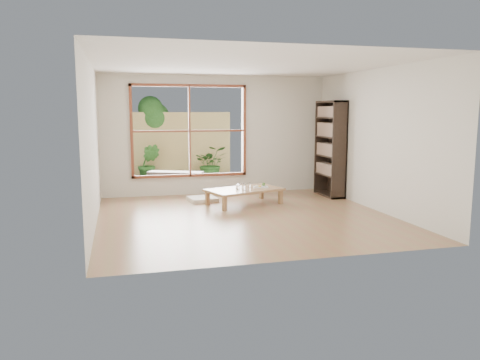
% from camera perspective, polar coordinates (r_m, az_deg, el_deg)
% --- Properties ---
extents(ground, '(5.00, 5.00, 0.00)m').
position_cam_1_polar(ground, '(8.20, 0.64, -4.48)').
color(ground, olive).
rests_on(ground, ground).
extents(low_table, '(1.62, 1.21, 0.31)m').
position_cam_1_polar(low_table, '(9.22, 0.53, -1.29)').
color(low_table, '#9D6C4C').
rests_on(low_table, ground).
extents(floor_cushion, '(0.60, 0.60, 0.08)m').
position_cam_1_polar(floor_cushion, '(9.64, -4.60, -2.33)').
color(floor_cushion, white).
rests_on(floor_cushion, ground).
extents(bookshelf, '(0.33, 0.92, 2.05)m').
position_cam_1_polar(bookshelf, '(10.28, 10.94, 3.75)').
color(bookshelf, '#2E2119').
rests_on(bookshelf, ground).
extents(glass_tall, '(0.07, 0.07, 0.13)m').
position_cam_1_polar(glass_tall, '(9.02, 0.45, -0.83)').
color(glass_tall, silver).
rests_on(glass_tall, low_table).
extents(glass_mid, '(0.06, 0.06, 0.09)m').
position_cam_1_polar(glass_mid, '(9.38, 1.13, -0.62)').
color(glass_mid, silver).
rests_on(glass_mid, low_table).
extents(glass_short, '(0.06, 0.06, 0.08)m').
position_cam_1_polar(glass_short, '(9.29, -0.19, -0.74)').
color(glass_short, silver).
rests_on(glass_short, low_table).
extents(glass_small, '(0.07, 0.07, 0.09)m').
position_cam_1_polar(glass_small, '(9.13, -0.28, -0.86)').
color(glass_small, silver).
rests_on(glass_small, low_table).
extents(food_tray, '(0.32, 0.25, 0.09)m').
position_cam_1_polar(food_tray, '(9.38, 2.60, -0.76)').
color(food_tray, white).
rests_on(food_tray, low_table).
extents(deck, '(2.80, 2.00, 0.05)m').
position_cam_1_polar(deck, '(11.52, -6.89, -0.79)').
color(deck, '#363027').
rests_on(deck, ground).
extents(garden_bench, '(1.32, 0.85, 0.40)m').
position_cam_1_polar(garden_bench, '(11.02, -7.85, 0.71)').
color(garden_bench, '#2E2119').
rests_on(garden_bench, deck).
extents(bamboo_fence, '(2.80, 0.06, 1.80)m').
position_cam_1_polar(bamboo_fence, '(12.40, -7.58, 4.03)').
color(bamboo_fence, tan).
rests_on(bamboo_fence, ground).
extents(shrub_right, '(0.89, 0.79, 0.92)m').
position_cam_1_polar(shrub_right, '(12.16, -3.52, 2.03)').
color(shrub_right, '#2D6525').
rests_on(shrub_right, deck).
extents(shrub_left, '(0.62, 0.54, 0.99)m').
position_cam_1_polar(shrub_left, '(11.94, -11.06, 1.96)').
color(shrub_left, '#2D6525').
rests_on(shrub_left, deck).
extents(garden_tree, '(1.04, 0.85, 2.22)m').
position_cam_1_polar(garden_tree, '(12.61, -10.90, 7.33)').
color(garden_tree, '#4C3D2D').
rests_on(garden_tree, ground).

